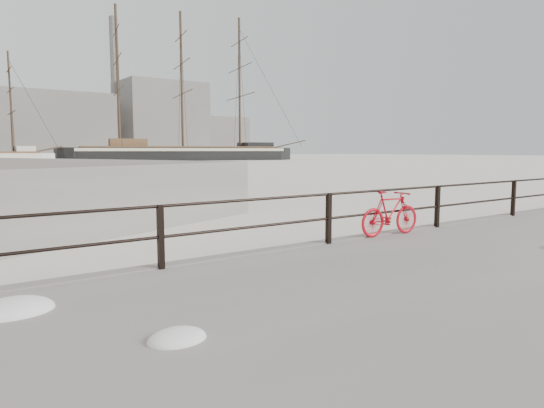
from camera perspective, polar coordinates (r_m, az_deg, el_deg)
ground at (r=12.42m, az=18.17°, el=-4.11°), size 400.00×400.00×0.00m
guardrail at (r=12.21m, az=18.87°, el=-0.27°), size 28.00×0.10×1.00m
bicycle at (r=10.74m, az=13.74°, el=-1.05°), size 1.63×0.37×0.98m
barque_black at (r=106.81m, az=-10.40°, el=5.07°), size 59.98×30.90×32.59m
industrial_west at (r=150.30m, az=-24.63°, el=8.37°), size 32.00×18.00×18.00m
industrial_mid at (r=165.70m, az=-12.92°, el=9.58°), size 26.00×20.00×24.00m
industrial_east at (r=180.13m, az=-6.71°, el=7.83°), size 20.00×16.00×14.00m
smokestack at (r=166.68m, az=-17.92°, el=12.87°), size 2.80×2.80×44.00m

